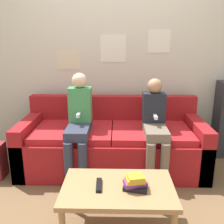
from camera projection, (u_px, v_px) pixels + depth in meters
The scene contains 8 objects.
ground_plane at pixel (111, 191), 2.46m from camera, with size 10.00×10.00×0.00m, color brown.
wall_back at pixel (113, 51), 3.11m from camera, with size 8.00×0.06×2.60m.
couch at pixel (112, 144), 2.89m from camera, with size 2.04×0.84×0.78m.
coffee_table at pixel (118, 192), 1.85m from camera, with size 0.83×0.52×0.39m.
person_left at pixel (79, 121), 2.62m from camera, with size 0.24×0.57×1.10m.
person_right at pixel (155, 124), 2.60m from camera, with size 0.24×0.57×1.05m.
tv_remote at pixel (99, 185), 1.83m from camera, with size 0.05×0.17×0.02m.
book_stack at pixel (135, 183), 1.79m from camera, with size 0.19×0.15×0.11m.
Camera 1 is at (0.06, -2.15, 1.42)m, focal length 40.00 mm.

